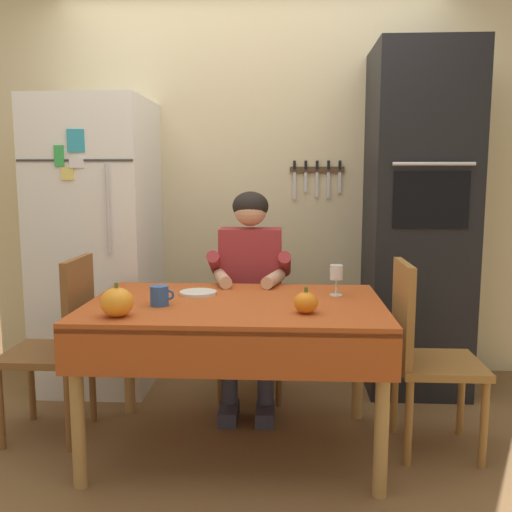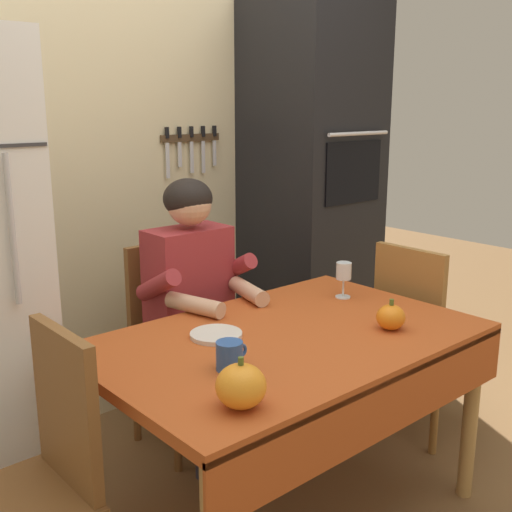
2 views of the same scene
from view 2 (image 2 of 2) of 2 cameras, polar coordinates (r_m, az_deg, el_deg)
back_wall_assembly at (r=3.18m, az=-12.43°, el=8.90°), size 3.70×0.13×2.60m
wall_oven at (r=3.54m, az=5.00°, el=5.57°), size 0.60×0.64×2.10m
dining_table at (r=2.29m, az=3.17°, el=-9.28°), size 1.40×0.90×0.74m
chair_behind_person at (r=2.94m, az=-7.35°, el=-7.10°), size 0.40×0.40×0.93m
seated_person at (r=2.72m, az=-5.27°, el=-3.75°), size 0.47×0.55×1.25m
chair_left_side at (r=2.01m, az=-19.26°, el=-18.25°), size 0.40×0.40×0.93m
chair_right_side at (r=3.04m, az=14.59°, el=-6.75°), size 0.40×0.40×0.93m
coffee_mug at (r=1.98m, az=-2.32°, el=-9.07°), size 0.11×0.09×0.09m
wine_glass at (r=2.69m, az=7.98°, el=-1.54°), size 0.07×0.07×0.16m
pumpkin_large at (r=2.36m, az=12.16°, el=-5.45°), size 0.11×0.11×0.12m
pumpkin_medium at (r=1.74m, az=-1.38°, el=-11.74°), size 0.14×0.14×0.15m
serving_tray at (r=2.26m, az=-3.65°, el=-7.15°), size 0.19×0.19×0.02m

